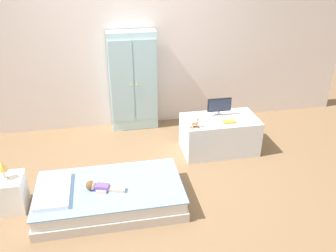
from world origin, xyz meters
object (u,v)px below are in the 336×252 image
Objects in this scene: bed at (110,196)px; tv_stand at (219,134)px; table_lamp at (2,167)px; tv_monitor at (219,106)px; nightstand at (9,193)px; wardrobe at (133,82)px; doll at (98,187)px; rocking_horse_toy at (196,123)px; book_orange at (229,122)px.

tv_stand is (1.42, 0.85, 0.11)m from bed.
table_lamp is 0.65× the size of tv_monitor.
nightstand is 2.57m from tv_monitor.
wardrobe is at bearing 47.91° from nightstand.
tv_stand reaches higher than nightstand.
table_lamp is (-0.87, 0.18, 0.22)m from doll.
rocking_horse_toy is (1.16, 0.70, 0.24)m from doll.
nightstand is 2.28× the size of book_orange.
tv_stand is (0.99, -0.86, -0.47)m from wardrobe.
doll is at bearing -148.73° from rocking_horse_toy.
tv_monitor is (1.43, 0.94, 0.47)m from bed.
wardrobe is at bearing 72.77° from doll.
table_lamp is at bearing -161.72° from tv_monitor.
bed is 1.31m from rocking_horse_toy.
tv_monitor is (0.99, -0.77, -0.11)m from wardrobe.
nightstand is 1.18× the size of tv_monitor.
book_orange is at bearing 13.33° from nightstand.
wardrobe reaches higher than table_lamp.
tv_monitor reaches higher than doll.
bed is 0.99m from nightstand.
table_lamp is 2.54m from tv_monitor.
table_lamp is 1.48× the size of rocking_horse_toy.
doll is (-0.11, -0.04, 0.16)m from bed.
tv_monitor reaches higher than table_lamp.
tv_monitor is 2.29× the size of rocking_horse_toy.
rocking_horse_toy is at bearing 14.51° from nightstand.
tv_stand reaches higher than doll.
table_lamp reaches higher than book_orange.
bed is at bearing -8.23° from nightstand.
wardrobe is (1.42, 1.57, 0.20)m from table_lamp.
tv_monitor is at bearing 32.40° from doll.
table_lamp is 0.21× the size of tv_stand.
bed is 1.86m from wardrobe.
nightstand is 0.31m from table_lamp.
bed is 1.77m from tv_monitor.
wardrobe is at bearing 138.89° from tv_stand.
bed is at bearing -146.67° from tv_monitor.
book_orange reaches higher than doll.
tv_monitor reaches higher than tv_stand.
doll is 1.99× the size of table_lamp.
wardrobe reaches higher than doll.
rocking_horse_toy is (-0.37, -0.27, -0.07)m from tv_monitor.
nightstand is at bearing -161.72° from tv_monitor.
nightstand is at bearing -163.65° from tv_stand.
bed is 9.33× the size of book_orange.
book_orange is at bearing -72.97° from tv_monitor.
tv_monitor is at bearing 35.71° from rocking_horse_toy.
nightstand is 1.83× the size of table_lamp.
wardrobe is 10.51× the size of rocking_horse_toy.
doll is 0.28× the size of wardrobe.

